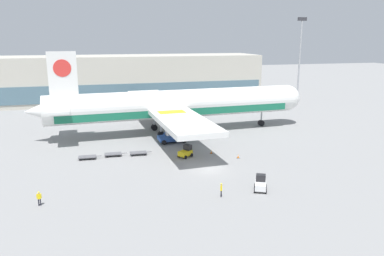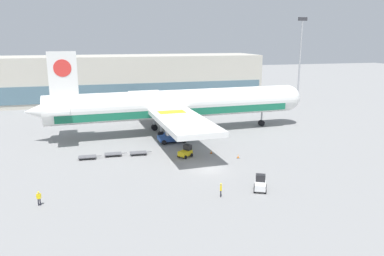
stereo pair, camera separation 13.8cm
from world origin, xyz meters
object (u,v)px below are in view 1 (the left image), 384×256
at_px(airplane_main, 173,105).
at_px(baggage_tug_foreground, 186,152).
at_px(baggage_dolly_lead, 87,157).
at_px(ground_crew_near, 221,189).
at_px(ground_crew_far, 39,197).
at_px(baggage_dolly_third, 138,153).
at_px(traffic_cone_near, 211,152).
at_px(baggage_dolly_second, 113,154).
at_px(light_mast, 300,54).
at_px(baggage_tug_mid, 261,184).
at_px(traffic_cone_far, 238,156).
at_px(scissor_lift_loader, 172,131).

xyz_separation_m(airplane_main, baggage_tug_foreground, (-1.44, -16.45, -4.96)).
bearing_deg(baggage_dolly_lead, ground_crew_near, -48.54).
bearing_deg(ground_crew_far, baggage_dolly_lead, -119.41).
distance_m(baggage_tug_foreground, baggage_dolly_third, 8.17).
distance_m(airplane_main, traffic_cone_near, 17.10).
distance_m(baggage_dolly_third, traffic_cone_near, 12.48).
height_order(airplane_main, baggage_dolly_second, airplane_main).
xyz_separation_m(light_mast, ground_crew_far, (-67.90, -57.51, -13.42)).
bearing_deg(baggage_dolly_third, baggage_tug_foreground, -19.90).
relative_size(baggage_tug_foreground, baggage_tug_mid, 1.00).
xyz_separation_m(baggage_dolly_second, traffic_cone_far, (19.96, -6.42, -0.05)).
height_order(ground_crew_near, traffic_cone_near, ground_crew_near).
bearing_deg(airplane_main, light_mast, 28.61).
height_order(baggage_tug_mid, ground_crew_far, baggage_tug_mid).
xyz_separation_m(airplane_main, baggage_dolly_lead, (-17.38, -13.47, -5.45)).
xyz_separation_m(light_mast, baggage_dolly_third, (-54.08, -40.83, -14.09)).
height_order(light_mast, baggage_dolly_second, light_mast).
bearing_deg(light_mast, ground_crew_far, -139.73).
bearing_deg(light_mast, baggage_dolly_third, -142.95).
bearing_deg(scissor_lift_loader, airplane_main, 72.91).
height_order(baggage_dolly_second, ground_crew_near, ground_crew_near).
bearing_deg(ground_crew_far, baggage_dolly_third, -140.91).
bearing_deg(ground_crew_far, baggage_tug_mid, 163.31).
xyz_separation_m(baggage_tug_mid, ground_crew_near, (-5.66, -0.64, 0.20)).
bearing_deg(airplane_main, scissor_lift_loader, -107.09).
distance_m(baggage_dolly_lead, traffic_cone_near, 20.75).
distance_m(light_mast, traffic_cone_near, 61.87).
distance_m(scissor_lift_loader, baggage_dolly_lead, 17.06).
bearing_deg(baggage_dolly_third, baggage_dolly_lead, -177.27).
distance_m(airplane_main, baggage_dolly_second, 19.28).
relative_size(ground_crew_far, traffic_cone_near, 2.77).
relative_size(airplane_main, ground_crew_far, 32.39).
bearing_deg(traffic_cone_near, light_mast, 45.98).
xyz_separation_m(airplane_main, baggage_dolly_second, (-13.19, -12.96, -5.45)).
bearing_deg(traffic_cone_far, baggage_tug_mid, -99.60).
bearing_deg(baggage_tug_foreground, baggage_dolly_second, 126.72).
bearing_deg(baggage_dolly_second, ground_crew_far, -117.22).
height_order(baggage_tug_foreground, baggage_dolly_lead, baggage_tug_foreground).
bearing_deg(airplane_main, ground_crew_near, -94.68).
bearing_deg(baggage_dolly_third, baggage_dolly_second, 176.38).
xyz_separation_m(baggage_tug_foreground, traffic_cone_near, (4.67, 0.59, -0.56)).
distance_m(airplane_main, baggage_tug_mid, 33.34).
bearing_deg(baggage_tug_mid, airplane_main, 33.53).
relative_size(airplane_main, traffic_cone_near, 89.62).
height_order(baggage_dolly_lead, ground_crew_near, ground_crew_near).
distance_m(baggage_dolly_lead, baggage_dolly_third, 8.38).
bearing_deg(light_mast, baggage_tug_mid, -124.01).
bearing_deg(baggage_dolly_third, ground_crew_far, -127.48).
bearing_deg(airplane_main, baggage_dolly_lead, -144.94).
xyz_separation_m(light_mast, traffic_cone_far, (-38.31, -46.83, -14.14)).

